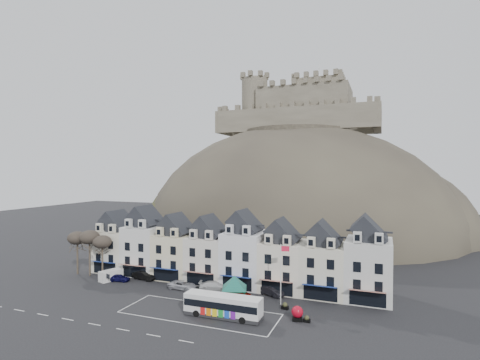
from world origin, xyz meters
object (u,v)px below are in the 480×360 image
Objects in this scene: car_silver at (182,285)px; car_maroon at (239,293)px; bus_shelter at (234,282)px; car_white at (214,286)px; bus at (223,305)px; white_van at (111,275)px; car_charcoal at (271,291)px; car_navy at (119,278)px; car_black at (144,275)px; red_buoy at (297,313)px; flagpole at (281,270)px.

car_silver is 1.15× the size of car_maroon.
car_white is at bearing 117.20° from bus_shelter.
car_maroon is (-0.71, 3.93, -2.80)m from bus_shelter.
bus is 2.18× the size of car_white.
white_van reaches higher than car_white.
car_charcoal is (29.48, 2.50, -0.21)m from white_van.
white_van is 25.03m from car_maroon.
car_white is at bearing 23.08° from white_van.
car_maroon is (23.15, 0.00, 0.07)m from car_navy.
car_maroon is 5.11m from car_charcoal.
car_navy is (1.88, 0.00, -0.29)m from white_van.
car_silver is (9.20, -2.25, -0.11)m from car_black.
bus_shelter reaches higher than car_maroon.
flagpole is (-3.48, 4.96, 4.17)m from red_buoy.
car_navy is 0.76× the size of car_white.
car_navy is 0.85× the size of car_charcoal.
red_buoy is 0.51× the size of car_navy.
bus_shelter is at bearing 9.55° from white_van.
white_van is 0.89× the size of car_white.
car_maroon is at bearing 18.23° from white_van.
bus is 2.25× the size of car_silver.
red_buoy is 0.44× the size of car_charcoal.
car_black reaches higher than car_maroon.
car_black reaches higher than car_charcoal.
car_black is 19.76m from car_maroon.
red_buoy is 7.36m from flagpole.
bus is 14.15m from car_silver.
car_navy is at bearing 18.23° from white_van.
red_buoy is 0.46× the size of car_maroon.
car_navy is 12.75m from car_silver.
bus_shelter is (-0.09, 4.40, 1.82)m from bus.
flagpole is at bearing 7.22° from bus_shelter.
red_buoy is at bearing 14.41° from bus.
white_van is at bearing 123.71° from car_black.
bus_shelter reaches higher than red_buoy.
car_silver is at bearing 163.94° from red_buoy.
car_black is at bearing 79.27° from car_silver.
car_silver is 15.02m from car_charcoal.
flagpole reaches higher than car_maroon.
car_black is (-20.31, 6.43, -2.71)m from bus_shelter.
car_navy is 0.78× the size of car_silver.
car_navy is at bearing 170.27° from red_buoy.
red_buoy is 35.97m from white_van.
car_black is 1.00× the size of car_silver.
red_buoy is (9.76, -1.83, -2.53)m from bus_shelter.
car_black is at bearing 164.64° from red_buoy.
car_navy is at bearing 112.41° from car_maroon.
car_white is (-15.67, 7.44, -0.26)m from red_buoy.
bus is at bearing 0.35° from white_van.
bus is at bearing -173.77° from car_charcoal.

